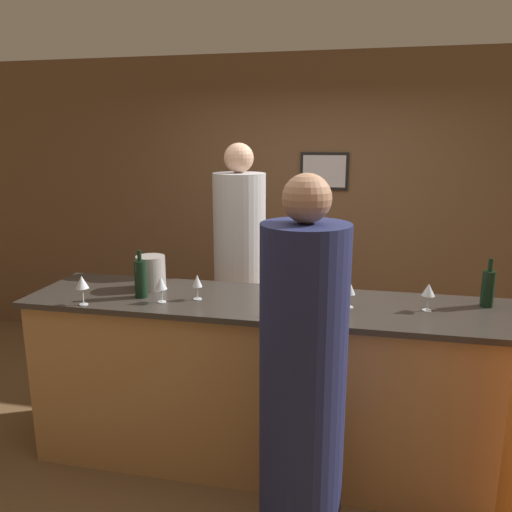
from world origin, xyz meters
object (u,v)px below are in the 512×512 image
object	(u,v)px
wine_bottle_2	(488,288)
ice_bucket	(151,272)
bartender	(240,287)
wine_bottle_1	(327,292)
guest_0	(302,397)
wine_bottle_0	(141,278)

from	to	relation	value
wine_bottle_2	ice_bucket	size ratio (longest dim) A/B	1.32
bartender	wine_bottle_1	xyz separation A→B (m)	(0.72, -0.86, 0.27)
wine_bottle_1	ice_bucket	world-z (taller)	wine_bottle_1
bartender	wine_bottle_1	bearing A→B (deg)	129.94
bartender	wine_bottle_2	xyz separation A→B (m)	(1.62, -0.57, 0.27)
bartender	wine_bottle_2	bearing A→B (deg)	160.69
guest_0	wine_bottle_1	bearing A→B (deg)	83.87
bartender	guest_0	bearing A→B (deg)	114.20
bartender	ice_bucket	xyz separation A→B (m)	(-0.43, -0.64, 0.26)
wine_bottle_0	wine_bottle_2	xyz separation A→B (m)	(2.04, 0.26, -0.01)
bartender	wine_bottle_0	bearing A→B (deg)	62.86
bartender	wine_bottle_1	distance (m)	1.15
ice_bucket	guest_0	bearing A→B (deg)	-36.75
guest_0	ice_bucket	size ratio (longest dim) A/B	8.78
wine_bottle_0	wine_bottle_1	xyz separation A→B (m)	(1.14, -0.03, -0.00)
wine_bottle_1	wine_bottle_2	size ratio (longest dim) A/B	1.02
guest_0	wine_bottle_2	bearing A→B (deg)	42.45
wine_bottle_2	guest_0	bearing A→B (deg)	-137.55
guest_0	ice_bucket	xyz separation A→B (m)	(-1.09, 0.81, 0.32)
wine_bottle_1	wine_bottle_2	xyz separation A→B (m)	(0.90, 0.29, -0.00)
guest_0	wine_bottle_0	distance (m)	1.29
wine_bottle_1	ice_bucket	distance (m)	1.17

